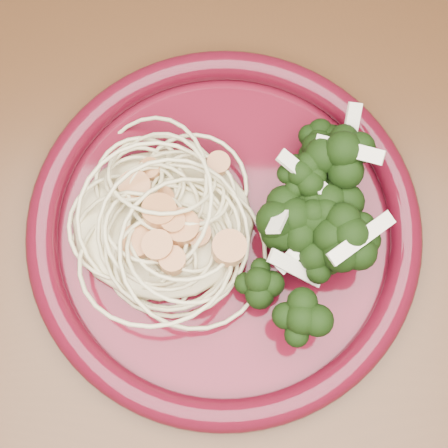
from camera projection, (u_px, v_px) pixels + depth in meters
name	position (u px, v px, depth m)	size (l,w,h in m)	color
dining_table	(265.00, 194.00, 0.64)	(1.20, 0.80, 0.75)	#472814
dinner_plate	(224.00, 227.00, 0.51)	(0.34, 0.34, 0.03)	#490A16
spaghetti_pile	(162.00, 219.00, 0.50)	(0.15, 0.13, 0.03)	beige
scallop_cluster	(157.00, 203.00, 0.46)	(0.14, 0.14, 0.05)	#C37D44
broccoli_pile	(302.00, 223.00, 0.49)	(0.10, 0.17, 0.06)	black
onion_garnish	(308.00, 209.00, 0.45)	(0.07, 0.11, 0.06)	beige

